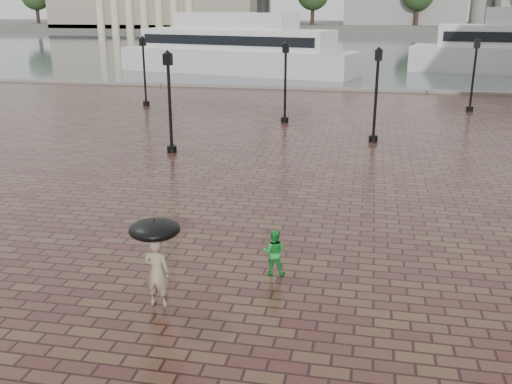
% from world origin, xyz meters
% --- Properties ---
extents(ground, '(300.00, 300.00, 0.00)m').
position_xyz_m(ground, '(0.00, 0.00, 0.00)').
color(ground, '#3B1C1A').
rests_on(ground, ground).
extents(harbour_water, '(240.00, 240.00, 0.00)m').
position_xyz_m(harbour_water, '(0.00, 92.00, 0.00)').
color(harbour_water, '#424950').
rests_on(harbour_water, ground).
extents(quay_edge, '(80.00, 0.60, 0.30)m').
position_xyz_m(quay_edge, '(0.00, 32.00, 0.00)').
color(quay_edge, slate).
rests_on(quay_edge, ground).
extents(far_shore, '(300.00, 60.00, 2.00)m').
position_xyz_m(far_shore, '(0.00, 160.00, 1.00)').
color(far_shore, '#4C4C47').
rests_on(far_shore, ground).
extents(street_lamps, '(21.44, 14.44, 4.40)m').
position_xyz_m(street_lamps, '(-1.60, 17.60, 2.33)').
color(street_lamps, black).
rests_on(street_lamps, ground).
extents(adult_pedestrian, '(0.60, 0.41, 1.59)m').
position_xyz_m(adult_pedestrian, '(-1.62, -3.43, 0.79)').
color(adult_pedestrian, gray).
rests_on(adult_pedestrian, ground).
extents(child_pedestrian, '(0.57, 0.45, 1.15)m').
position_xyz_m(child_pedestrian, '(0.63, -1.39, 0.58)').
color(child_pedestrian, green).
rests_on(child_pedestrian, ground).
extents(ferry_near, '(24.90, 11.79, 7.94)m').
position_xyz_m(ferry_near, '(-10.57, 42.74, 2.39)').
color(ferry_near, silver).
rests_on(ferry_near, ground).
extents(umbrella, '(1.10, 1.10, 1.11)m').
position_xyz_m(umbrella, '(-1.62, -3.43, 1.79)').
color(umbrella, black).
rests_on(umbrella, ground).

